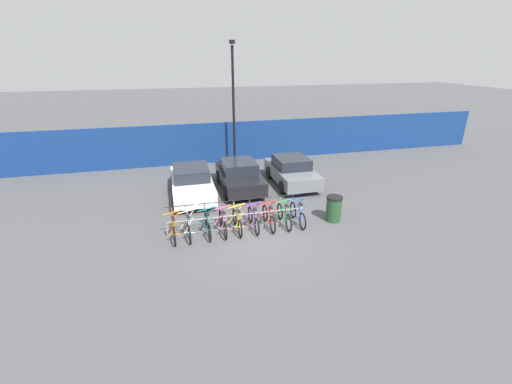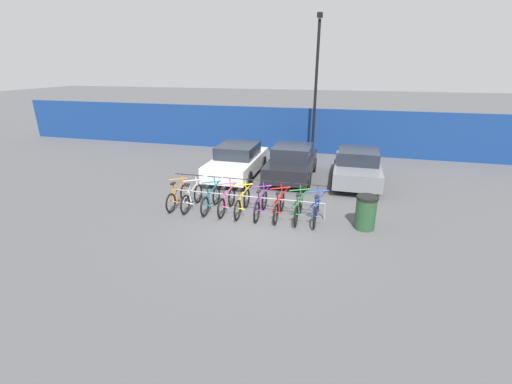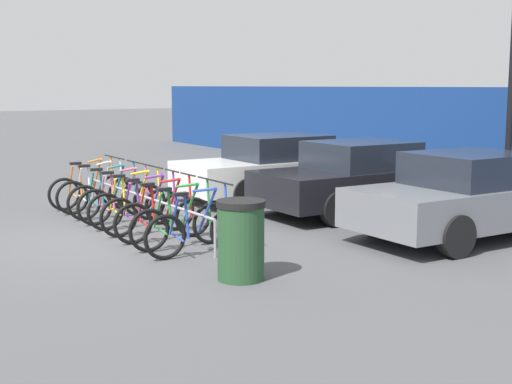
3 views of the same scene
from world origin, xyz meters
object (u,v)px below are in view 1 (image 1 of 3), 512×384
bicycle_green (284,216)px  car_grey (292,171)px  lamp_post (233,100)px  bicycle_orange (174,228)px  bicycle_teal (208,225)px  bike_rack (238,216)px  bicycle_pink (223,223)px  bicycle_red (269,218)px  trash_bin (334,209)px  bicycle_white (189,227)px  bicycle_purple (253,219)px  bicycle_yellow (237,221)px  car_white (192,182)px  bicycle_blue (298,214)px  car_black (239,175)px

bicycle_green → car_grey: (1.82, 4.24, 0.31)m
lamp_post → bicycle_orange: bearing=-115.4°
bicycle_teal → lamp_post: (2.58, 7.97, 3.44)m
bicycle_green → bike_rack: bearing=172.3°
bicycle_pink → bicycle_red: 1.78m
trash_bin → bicycle_teal: bearing=178.4°
bicycle_white → bicycle_purple: (2.43, 0.00, 0.00)m
bicycle_orange → bicycle_green: size_ratio=1.00×
bicycle_green → bicycle_yellow: bearing=177.0°
bicycle_red → car_grey: 4.90m
bicycle_orange → bicycle_teal: 1.21m
car_white → car_grey: (5.06, 0.38, -0.00)m
trash_bin → bicycle_blue: bearing=174.5°
bicycle_purple → car_black: bearing=89.5°
bicycle_white → bicycle_yellow: 1.80m
bike_rack → bicycle_white: bearing=-175.4°
bicycle_orange → bicycle_yellow: bearing=-1.2°
car_black → bicycle_purple: bearing=-94.5°
car_grey → trash_bin: size_ratio=3.81×
bicycle_purple → bicycle_green: (1.23, 0.00, 0.00)m
bicycle_white → car_white: 3.89m
bicycle_blue → bicycle_orange: bearing=-179.8°
bicycle_yellow → bicycle_green: bearing=-2.4°
bicycle_orange → bicycle_teal: same height
bicycle_blue → lamp_post: lamp_post is taller
bicycle_purple → trash_bin: size_ratio=1.66×
bicycle_orange → lamp_post: 9.47m
bicycle_teal → bicycle_pink: 0.57m
bicycle_purple → bicycle_red: same height
bicycle_blue → bicycle_purple: bearing=-179.8°
bike_rack → bicycle_yellow: 0.20m
car_black → lamp_post: (0.50, 3.75, 3.12)m
bicycle_white → bicycle_purple: same height
bicycle_yellow → lamp_post: size_ratio=0.25×
bicycle_teal → bicycle_red: (2.35, 0.00, 0.00)m
bicycle_blue → bicycle_white: bearing=-179.8°
bicycle_yellow → bicycle_green: same height
bicycle_green → bicycle_white: bearing=177.0°
bicycle_teal → bicycle_green: 2.98m
bicycle_teal → bicycle_pink: (0.57, 0.00, 0.00)m
bicycle_white → lamp_post: (3.27, 7.97, 3.44)m
bike_rack → bicycle_green: (1.81, -0.15, -0.12)m
bicycle_green → car_white: bearing=127.0°
bicycle_blue → car_black: bearing=109.2°
bicycle_green → bicycle_blue: 0.56m
bicycle_yellow → lamp_post: 8.81m
bicycle_orange → bicycle_yellow: size_ratio=1.00×
bike_rack → bicycle_yellow: size_ratio=3.10×
bicycle_teal → car_black: car_black is taller
bike_rack → bicycle_purple: 0.61m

